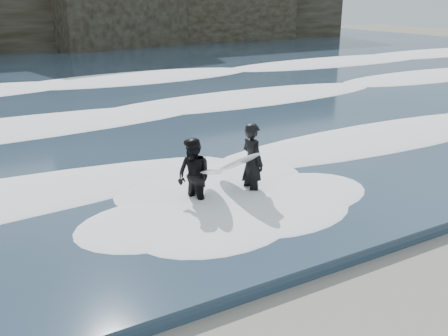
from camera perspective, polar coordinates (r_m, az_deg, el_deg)
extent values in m
cube|color=#233549|center=(32.93, -19.38, 9.90)|extent=(90.00, 52.00, 0.30)
ellipsoid|color=white|center=(14.18, -3.27, 0.61)|extent=(60.00, 3.20, 0.20)
ellipsoid|color=white|center=(20.45, -12.19, 6.13)|extent=(60.00, 4.00, 0.24)
ellipsoid|color=white|center=(29.01, -17.86, 9.52)|extent=(60.00, 4.80, 0.30)
imported|color=black|center=(12.32, 3.26, 0.63)|extent=(0.52, 0.75, 2.00)
ellipsoid|color=silver|center=(12.15, 1.55, 0.58)|extent=(0.59, 1.91, 1.11)
imported|color=black|center=(11.57, -3.47, -1.05)|extent=(0.92, 1.06, 1.84)
ellipsoid|color=white|center=(11.73, -1.64, -0.39)|extent=(1.14, 1.93, 0.64)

